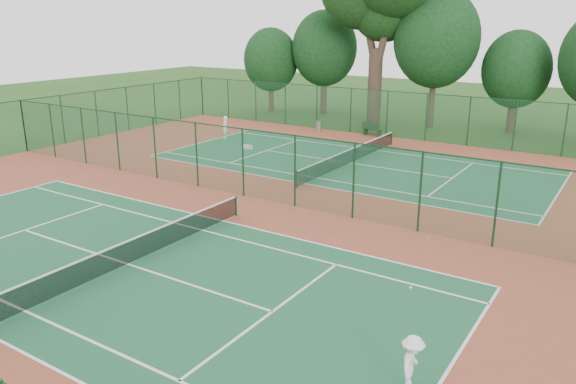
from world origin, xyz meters
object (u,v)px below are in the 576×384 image
(player_far, at_px, (225,127))
(bench, at_px, (372,129))
(trash_bin, at_px, (319,126))
(player_near, at_px, (412,365))
(kit_bag, at_px, (248,147))

(player_far, bearing_deg, bench, 103.75)
(player_far, relative_size, trash_bin, 2.12)
(player_near, distance_m, trash_bin, 32.97)
(player_near, distance_m, bench, 31.20)
(player_far, distance_m, bench, 11.19)
(player_near, xyz_separation_m, player_far, (-22.77, 21.10, 0.08))
(player_far, xyz_separation_m, bench, (8.86, 6.82, -0.32))
(player_near, bearing_deg, player_far, 35.98)
(trash_bin, distance_m, bench, 4.44)
(bench, bearing_deg, player_near, -49.84)
(trash_bin, height_order, bench, bench)
(bench, distance_m, kit_bag, 10.24)
(trash_bin, bearing_deg, player_near, -56.26)
(kit_bag, bearing_deg, player_near, -40.07)
(bench, bearing_deg, trash_bin, -159.77)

